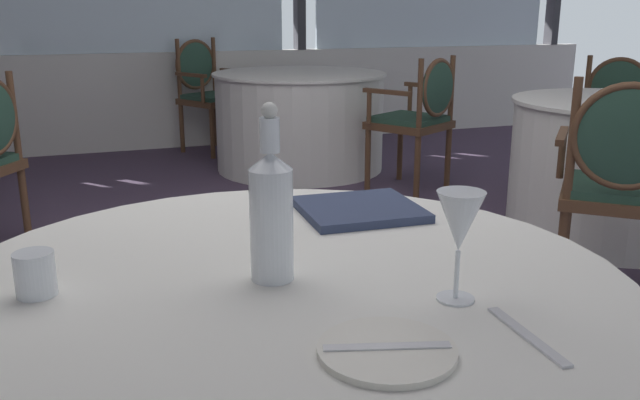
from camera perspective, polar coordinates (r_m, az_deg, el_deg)
ground_plane at (r=2.73m, az=-4.78°, el=-10.84°), size 13.45×13.45×0.00m
window_wall_far at (r=6.28m, az=-14.60°, el=14.48°), size 9.14×0.14×2.84m
side_plate at (r=0.99m, az=5.62°, el=-12.43°), size 0.20×0.20×0.01m
butter_knife at (r=0.98m, az=5.63°, el=-12.16°), size 0.18×0.07×0.00m
dinner_fork at (r=1.07m, az=16.96°, el=-10.80°), size 0.03×0.20×0.00m
water_bottle at (r=1.20m, az=-4.10°, el=-0.97°), size 0.08×0.08×0.32m
wine_glass at (r=1.13m, az=11.63°, el=-1.98°), size 0.08×0.08×0.19m
water_tumbler at (r=1.25m, az=-22.77°, el=-5.74°), size 0.07×0.07×0.08m
menu_book at (r=1.62m, az=3.36°, el=-0.77°), size 0.28×0.27×0.02m
background_table_1 at (r=4.07m, az=23.44°, el=2.45°), size 1.14×1.14×0.75m
dining_chair_1_0 at (r=5.02m, az=23.54°, el=6.61°), size 0.66×0.66×0.91m
dining_chair_1_1 at (r=3.05m, az=23.98°, el=1.99°), size 0.66×0.66×0.96m
background_table_2 at (r=5.34m, az=-1.71°, el=6.63°), size 1.33×1.33×0.75m
dining_chair_2_0 at (r=4.67m, az=8.36°, el=7.34°), size 0.65×0.63×0.92m
dining_chair_2_1 at (r=6.09m, az=-9.55°, el=9.41°), size 0.65×0.63×0.98m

